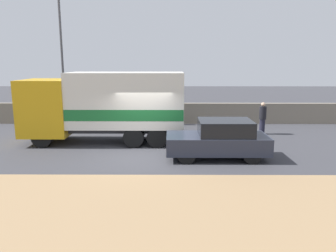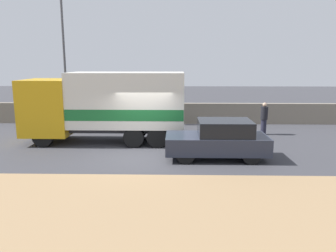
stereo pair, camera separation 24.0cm
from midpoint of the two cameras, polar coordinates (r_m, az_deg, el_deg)
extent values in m
plane|color=#38383D|center=(13.58, -4.93, -5.21)|extent=(80.00, 80.00, 0.00)
cube|color=#937551|center=(8.29, -8.65, -16.15)|extent=(60.00, 6.58, 0.04)
cube|color=gray|center=(20.61, -3.10, 2.23)|extent=(60.00, 0.35, 1.28)
cylinder|color=#4C4C51|center=(21.03, -18.24, 10.52)|extent=(0.14, 0.14, 7.60)
cube|color=gold|center=(16.58, -20.54, 3.13)|extent=(2.17, 2.47, 2.58)
cube|color=black|center=(16.93, -24.05, 4.79)|extent=(0.06, 2.10, 1.14)
cube|color=#2D2D33|center=(15.81, -7.51, -0.39)|extent=(5.31, 1.29, 0.25)
cube|color=silver|center=(15.59, -7.64, 4.61)|extent=(5.31, 2.35, 2.52)
cube|color=#19662D|center=(15.67, -7.59, 2.50)|extent=(5.28, 2.37, 0.50)
cylinder|color=black|center=(15.86, -21.51, -1.84)|extent=(0.93, 0.28, 0.93)
cylinder|color=black|center=(17.70, -19.13, -0.41)|extent=(0.93, 0.28, 0.93)
cylinder|color=black|center=(14.74, -2.39, -2.01)|extent=(0.93, 0.28, 0.93)
cylinder|color=black|center=(16.70, -2.06, -0.45)|extent=(0.93, 0.28, 0.93)
cylinder|color=black|center=(14.83, -6.49, -1.99)|extent=(0.93, 0.28, 0.93)
cylinder|color=black|center=(16.78, -5.68, -0.44)|extent=(0.93, 0.28, 0.93)
cube|color=#282D3D|center=(13.22, 7.95, -3.00)|extent=(4.01, 1.80, 0.68)
cube|color=black|center=(13.12, 9.42, -0.28)|extent=(2.09, 1.66, 0.60)
cylinder|color=black|center=(12.42, 2.68, -5.01)|extent=(0.71, 0.20, 0.71)
cylinder|color=black|center=(13.93, 2.42, -3.24)|extent=(0.71, 0.20, 0.71)
cylinder|color=black|center=(12.77, 13.94, -4.89)|extent=(0.71, 0.20, 0.71)
cylinder|color=black|center=(14.24, 12.49, -3.18)|extent=(0.71, 0.20, 0.71)
cylinder|color=#1E1E2D|center=(18.18, 15.69, -0.10)|extent=(0.29, 0.29, 0.81)
cylinder|color=black|center=(18.06, 15.82, 2.22)|extent=(0.37, 0.37, 0.68)
sphere|color=tan|center=(18.00, 15.89, 3.63)|extent=(0.22, 0.22, 0.22)
camera|label=1|loc=(0.12, -90.48, -0.09)|focal=35.00mm
camera|label=2|loc=(0.12, 89.52, 0.09)|focal=35.00mm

